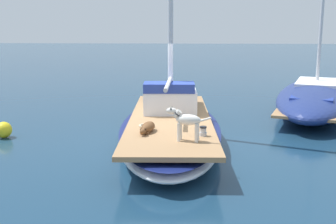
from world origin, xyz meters
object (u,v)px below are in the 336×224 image
coiled_rope (146,126)px  mooring_buoy (4,130)px  dog_brown (148,127)px  sailboat_main (170,130)px  moored_boat_starboard_side (315,97)px  deck_winch (203,131)px  dog_white (186,121)px

coiled_rope → mooring_buoy: 4.19m
dog_brown → sailboat_main: bearing=74.6°
moored_boat_starboard_side → mooring_buoy: (-9.38, -4.07, -0.31)m
sailboat_main → mooring_buoy: bearing=177.7°
sailboat_main → dog_brown: size_ratio=7.74×
sailboat_main → dog_brown: bearing=-105.4°
sailboat_main → coiled_rope: 1.19m
coiled_rope → moored_boat_starboard_side: 7.54m
deck_winch → sailboat_main: bearing=114.0°
sailboat_main → deck_winch: size_ratio=34.95×
dog_white → deck_winch: bearing=48.3°
sailboat_main → dog_brown: dog_brown is taller
sailboat_main → mooring_buoy: sailboat_main is taller
moored_boat_starboard_side → dog_white: bearing=-124.5°
deck_winch → mooring_buoy: size_ratio=0.48×
sailboat_main → dog_brown: 1.65m
dog_white → dog_brown: (-0.86, 0.66, -0.32)m
deck_winch → mooring_buoy: bearing=159.6°
deck_winch → dog_white: bearing=-131.7°
dog_brown → mooring_buoy: dog_brown is taller
dog_brown → moored_boat_starboard_side: 7.85m
dog_white → coiled_rope: dog_white is taller
dog_brown → mooring_buoy: size_ratio=2.16×
mooring_buoy → dog_white: bearing=-25.6°
dog_white → deck_winch: dog_white is taller
coiled_rope → dog_brown: bearing=-79.5°
dog_white → coiled_rope: size_ratio=2.88×
dog_white → moored_boat_starboard_side: 7.84m
sailboat_main → mooring_buoy: (-4.51, 0.18, -0.12)m
dog_brown → coiled_rope: (-0.10, 0.52, -0.08)m
sailboat_main → dog_white: (0.44, -2.19, 0.75)m
deck_winch → coiled_rope: size_ratio=0.65×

